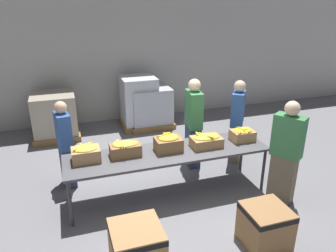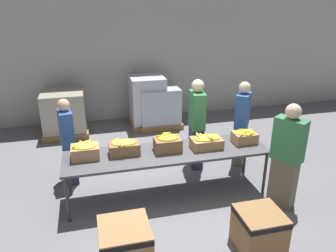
% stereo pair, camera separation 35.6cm
% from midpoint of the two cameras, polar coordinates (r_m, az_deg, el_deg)
% --- Properties ---
extents(ground_plane, '(30.00, 30.00, 0.00)m').
position_cam_midpoint_polar(ground_plane, '(5.67, -1.78, -11.65)').
color(ground_plane, slate).
extents(wall_back, '(16.00, 0.08, 4.00)m').
position_cam_midpoint_polar(wall_back, '(8.63, -9.55, 13.98)').
color(wall_back, '#B7B7B2').
rests_on(wall_back, ground_plane).
extents(sorting_table, '(3.29, 0.84, 0.78)m').
position_cam_midpoint_polar(sorting_table, '(5.30, -1.88, -4.96)').
color(sorting_table, '#4C4C51').
rests_on(sorting_table, ground_plane).
extents(banana_box_0, '(0.42, 0.32, 0.26)m').
position_cam_midpoint_polar(banana_box_0, '(5.15, -16.08, -4.57)').
color(banana_box_0, tan).
rests_on(banana_box_0, sorting_table).
extents(banana_box_1, '(0.48, 0.34, 0.24)m').
position_cam_midpoint_polar(banana_box_1, '(5.17, -9.44, -3.92)').
color(banana_box_1, olive).
rests_on(banana_box_1, sorting_table).
extents(banana_box_2, '(0.42, 0.33, 0.30)m').
position_cam_midpoint_polar(banana_box_2, '(5.26, -1.89, -2.99)').
color(banana_box_2, olive).
rests_on(banana_box_2, sorting_table).
extents(banana_box_3, '(0.50, 0.34, 0.24)m').
position_cam_midpoint_polar(banana_box_3, '(5.43, 4.81, -2.53)').
color(banana_box_3, '#A37A4C').
rests_on(banana_box_3, sorting_table).
extents(banana_box_4, '(0.38, 0.34, 0.25)m').
position_cam_midpoint_polar(banana_box_4, '(5.75, 11.12, -1.41)').
color(banana_box_4, tan).
rests_on(banana_box_4, sorting_table).
extents(volunteer_0, '(0.44, 0.49, 1.66)m').
position_cam_midpoint_polar(volunteer_0, '(6.49, 10.37, 0.64)').
color(volunteer_0, '#6B604C').
rests_on(volunteer_0, ground_plane).
extents(volunteer_1, '(0.43, 0.51, 1.69)m').
position_cam_midpoint_polar(volunteer_1, '(5.35, 18.04, -4.61)').
color(volunteer_1, '#6B604C').
rests_on(volunteer_1, ground_plane).
extents(volunteer_2, '(0.28, 0.49, 1.73)m').
position_cam_midpoint_polar(volunteer_2, '(6.19, 2.79, 0.30)').
color(volunteer_2, '#2D3856').
rests_on(volunteer_2, ground_plane).
extents(volunteer_3, '(0.28, 0.44, 1.55)m').
position_cam_midpoint_polar(volunteer_3, '(5.86, -19.15, -3.20)').
color(volunteer_3, '#2D3856').
rests_on(volunteer_3, ground_plane).
extents(donation_bin_0, '(0.59, 0.59, 0.69)m').
position_cam_midpoint_polar(donation_bin_0, '(4.09, -8.09, -20.74)').
color(donation_bin_0, '#A37A4C').
rests_on(donation_bin_0, ground_plane).
extents(donation_bin_1, '(0.56, 0.56, 0.56)m').
position_cam_midpoint_polar(donation_bin_1, '(4.64, 14.40, -16.39)').
color(donation_bin_1, olive).
rests_on(donation_bin_1, ground_plane).
extents(pallet_stack_0, '(1.09, 1.09, 1.01)m').
position_cam_midpoint_polar(pallet_stack_0, '(8.39, -4.53, 3.41)').
color(pallet_stack_0, olive).
rests_on(pallet_stack_0, ground_plane).
extents(pallet_stack_1, '(1.05, 1.05, 1.04)m').
position_cam_midpoint_polar(pallet_stack_1, '(8.15, -20.31, 1.64)').
color(pallet_stack_1, olive).
rests_on(pallet_stack_1, ground_plane).
extents(pallet_stack_2, '(0.90, 0.90, 1.28)m').
position_cam_midpoint_polar(pallet_stack_2, '(8.27, -6.33, 4.07)').
color(pallet_stack_2, olive).
rests_on(pallet_stack_2, ground_plane).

